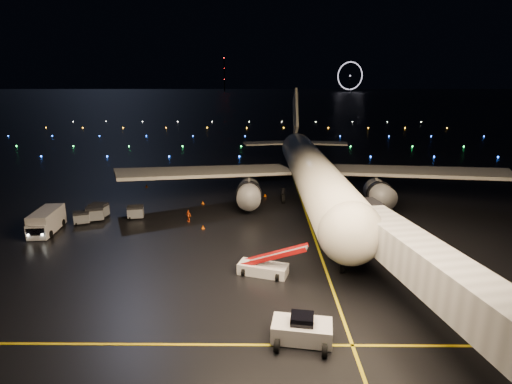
% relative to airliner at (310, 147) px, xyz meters
% --- Properties ---
extents(ground, '(2000.00, 2000.00, 0.00)m').
position_rel_airliner_xyz_m(ground, '(-13.16, 273.73, -8.22)').
color(ground, black).
rests_on(ground, ground).
extents(lane_centre, '(0.25, 80.00, 0.02)m').
position_rel_airliner_xyz_m(lane_centre, '(-1.16, -11.27, -8.21)').
color(lane_centre, gold).
rests_on(lane_centre, ground).
extents(lane_cross, '(60.00, 0.25, 0.02)m').
position_rel_airliner_xyz_m(lane_cross, '(-18.16, -36.27, -8.21)').
color(lane_cross, gold).
rests_on(lane_cross, ground).
extents(airliner, '(58.62, 55.75, 16.45)m').
position_rel_airliner_xyz_m(airliner, '(0.00, 0.00, 0.00)').
color(airliner, beige).
rests_on(airliner, ground).
extents(pushback_tug, '(4.50, 2.83, 2.00)m').
position_rel_airliner_xyz_m(pushback_tug, '(-4.65, -35.67, -7.22)').
color(pushback_tug, silver).
rests_on(pushback_tug, ground).
extents(belt_loader, '(7.09, 3.82, 3.32)m').
position_rel_airliner_xyz_m(belt_loader, '(-7.31, -25.59, -6.57)').
color(belt_loader, silver).
rests_on(belt_loader, ground).
extents(service_truck, '(3.05, 7.64, 2.74)m').
position_rel_airliner_xyz_m(service_truck, '(-33.59, -14.52, -6.85)').
color(service_truck, silver).
rests_on(service_truck, ground).
extents(crew_c, '(0.98, 0.89, 1.61)m').
position_rel_airliner_xyz_m(crew_c, '(-16.97, -10.78, -7.42)').
color(crew_c, orange).
rests_on(crew_c, ground).
extents(safety_cone_0, '(0.56, 0.56, 0.49)m').
position_rel_airliner_xyz_m(safety_cone_0, '(-14.71, -13.50, -7.98)').
color(safety_cone_0, '#E55700').
rests_on(safety_cone_0, ground).
extents(safety_cone_1, '(0.49, 0.49, 0.52)m').
position_rel_airliner_xyz_m(safety_cone_1, '(-6.74, 1.05, -7.97)').
color(safety_cone_1, '#E55700').
rests_on(safety_cone_1, ground).
extents(safety_cone_2, '(0.46, 0.46, 0.51)m').
position_rel_airliner_xyz_m(safety_cone_2, '(-16.15, -3.06, -7.97)').
color(safety_cone_2, '#E55700').
rests_on(safety_cone_2, ground).
extents(safety_cone_3, '(0.47, 0.47, 0.49)m').
position_rel_airliner_xyz_m(safety_cone_3, '(-27.31, 6.69, -7.98)').
color(safety_cone_3, '#E55700').
rests_on(safety_cone_3, ground).
extents(ferris_wheel, '(49.33, 16.80, 52.00)m').
position_rel_airliner_xyz_m(ferris_wheel, '(156.84, 693.73, 17.78)').
color(ferris_wheel, black).
rests_on(ferris_wheel, ground).
extents(radio_mast, '(1.80, 1.80, 64.00)m').
position_rel_airliner_xyz_m(radio_mast, '(-73.16, 713.73, 23.78)').
color(radio_mast, black).
rests_on(radio_mast, ground).
extents(taxiway_lights, '(164.00, 92.00, 0.36)m').
position_rel_airliner_xyz_m(taxiway_lights, '(-13.16, 79.73, -8.04)').
color(taxiway_lights, black).
rests_on(taxiway_lights, ground).
extents(baggage_cart_0, '(2.27, 1.78, 1.73)m').
position_rel_airliner_xyz_m(baggage_cart_0, '(-24.26, -9.61, -7.36)').
color(baggage_cart_0, gray).
rests_on(baggage_cart_0, ground).
extents(baggage_cart_1, '(2.44, 1.90, 1.88)m').
position_rel_airliner_xyz_m(baggage_cart_1, '(-29.39, -9.05, -7.28)').
color(baggage_cart_1, gray).
rests_on(baggage_cart_1, ground).
extents(baggage_cart_2, '(2.24, 1.91, 1.60)m').
position_rel_airliner_xyz_m(baggage_cart_2, '(-30.59, -11.78, -7.42)').
color(baggage_cart_2, gray).
rests_on(baggage_cart_2, ground).
extents(baggage_cart_3, '(2.57, 2.15, 1.87)m').
position_rel_airliner_xyz_m(baggage_cart_3, '(-29.36, -10.57, -7.29)').
color(baggage_cart_3, gray).
rests_on(baggage_cart_3, ground).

